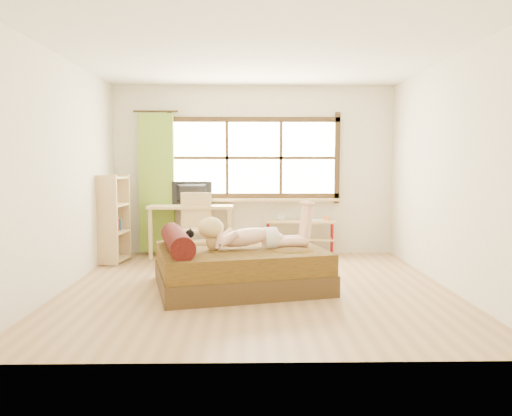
{
  "coord_description": "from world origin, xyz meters",
  "views": [
    {
      "loc": [
        -0.1,
        -5.82,
        1.48
      ],
      "look_at": [
        -0.0,
        0.2,
        0.93
      ],
      "focal_mm": 35.0,
      "sensor_mm": 36.0,
      "label": 1
    }
  ],
  "objects_px": {
    "chair": "(196,223)",
    "desk": "(191,212)",
    "bed": "(236,266)",
    "bookshelf": "(113,219)",
    "woman": "(253,224)",
    "kitten": "(180,237)",
    "pipe_shelf": "(301,230)"
  },
  "relations": [
    {
      "from": "chair",
      "to": "desk",
      "type": "bearing_deg",
      "value": 105.54
    },
    {
      "from": "bed",
      "to": "bookshelf",
      "type": "height_order",
      "value": "bookshelf"
    },
    {
      "from": "desk",
      "to": "woman",
      "type": "bearing_deg",
      "value": -64.87
    },
    {
      "from": "bookshelf",
      "to": "chair",
      "type": "bearing_deg",
      "value": 10.41
    },
    {
      "from": "woman",
      "to": "desk",
      "type": "relative_size",
      "value": 1.02
    },
    {
      "from": "kitten",
      "to": "bookshelf",
      "type": "xyz_separation_m",
      "value": [
        -1.16,
        1.39,
        0.07
      ]
    },
    {
      "from": "bed",
      "to": "chair",
      "type": "relative_size",
      "value": 2.15
    },
    {
      "from": "bed",
      "to": "desk",
      "type": "bearing_deg",
      "value": 96.93
    },
    {
      "from": "desk",
      "to": "pipe_shelf",
      "type": "distance_m",
      "value": 1.76
    },
    {
      "from": "bed",
      "to": "desk",
      "type": "xyz_separation_m",
      "value": [
        -0.74,
        1.95,
        0.45
      ]
    },
    {
      "from": "bed",
      "to": "bookshelf",
      "type": "distance_m",
      "value": 2.41
    },
    {
      "from": "kitten",
      "to": "desk",
      "type": "bearing_deg",
      "value": 78.2
    },
    {
      "from": "pipe_shelf",
      "to": "woman",
      "type": "bearing_deg",
      "value": -105.03
    },
    {
      "from": "bed",
      "to": "bookshelf",
      "type": "relative_size",
      "value": 1.71
    },
    {
      "from": "kitten",
      "to": "bookshelf",
      "type": "bearing_deg",
      "value": 115.99
    },
    {
      "from": "desk",
      "to": "pipe_shelf",
      "type": "bearing_deg",
      "value": 3.83
    },
    {
      "from": "woman",
      "to": "desk",
      "type": "xyz_separation_m",
      "value": [
        -0.94,
        1.99,
        -0.05
      ]
    },
    {
      "from": "desk",
      "to": "chair",
      "type": "bearing_deg",
      "value": -74.46
    },
    {
      "from": "pipe_shelf",
      "to": "bookshelf",
      "type": "height_order",
      "value": "bookshelf"
    },
    {
      "from": "pipe_shelf",
      "to": "chair",
      "type": "bearing_deg",
      "value": -158.22
    },
    {
      "from": "desk",
      "to": "pipe_shelf",
      "type": "xyz_separation_m",
      "value": [
        1.73,
        0.12,
        -0.3
      ]
    },
    {
      "from": "woman",
      "to": "chair",
      "type": "height_order",
      "value": "woman"
    },
    {
      "from": "woman",
      "to": "bed",
      "type": "bearing_deg",
      "value": 154.93
    },
    {
      "from": "bed",
      "to": "chair",
      "type": "bearing_deg",
      "value": 98.05
    },
    {
      "from": "bed",
      "to": "kitten",
      "type": "xyz_separation_m",
      "value": [
        -0.67,
        0.11,
        0.33
      ]
    },
    {
      "from": "bed",
      "to": "bookshelf",
      "type": "xyz_separation_m",
      "value": [
        -1.84,
        1.51,
        0.4
      ]
    },
    {
      "from": "woman",
      "to": "chair",
      "type": "xyz_separation_m",
      "value": [
        -0.84,
        1.63,
        -0.19
      ]
    },
    {
      "from": "kitten",
      "to": "desk",
      "type": "height_order",
      "value": "desk"
    },
    {
      "from": "chair",
      "to": "bookshelf",
      "type": "distance_m",
      "value": 1.2
    },
    {
      "from": "woman",
      "to": "chair",
      "type": "bearing_deg",
      "value": 103.28
    },
    {
      "from": "kitten",
      "to": "bookshelf",
      "type": "relative_size",
      "value": 0.22
    },
    {
      "from": "bed",
      "to": "woman",
      "type": "bearing_deg",
      "value": -25.07
    }
  ]
}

